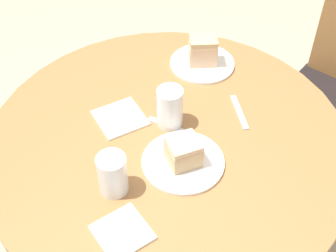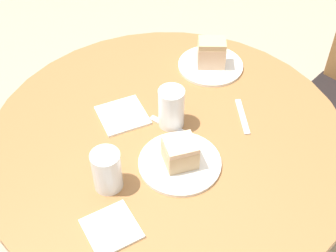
{
  "view_description": "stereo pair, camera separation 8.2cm",
  "coord_description": "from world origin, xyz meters",
  "px_view_note": "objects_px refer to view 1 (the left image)",
  "views": [
    {
      "loc": [
        0.7,
        -0.67,
        1.78
      ],
      "look_at": [
        0.0,
        0.0,
        0.81
      ],
      "focal_mm": 50.0,
      "sensor_mm": 36.0,
      "label": 1
    },
    {
      "loc": [
        0.76,
        -0.61,
        1.78
      ],
      "look_at": [
        0.0,
        0.0,
        0.81
      ],
      "focal_mm": 50.0,
      "sensor_mm": 36.0,
      "label": 2
    }
  ],
  "objects_px": {
    "cake_slice_far": "(203,51)",
    "glass_lemonade": "(170,110)",
    "plate_near": "(183,162)",
    "glass_water": "(113,176)",
    "cake_slice_near": "(183,152)",
    "plate_far": "(202,63)"
  },
  "relations": [
    {
      "from": "cake_slice_near",
      "to": "glass_water",
      "type": "bearing_deg",
      "value": -107.87
    },
    {
      "from": "plate_near",
      "to": "glass_lemonade",
      "type": "relative_size",
      "value": 1.79
    },
    {
      "from": "plate_near",
      "to": "glass_water",
      "type": "xyz_separation_m",
      "value": [
        -0.06,
        -0.2,
        0.05
      ]
    },
    {
      "from": "cake_slice_near",
      "to": "cake_slice_far",
      "type": "distance_m",
      "value": 0.46
    },
    {
      "from": "glass_lemonade",
      "to": "glass_water",
      "type": "xyz_separation_m",
      "value": [
        0.08,
        -0.28,
        -0.0
      ]
    },
    {
      "from": "glass_water",
      "to": "cake_slice_far",
      "type": "bearing_deg",
      "value": 110.48
    },
    {
      "from": "plate_far",
      "to": "glass_water",
      "type": "bearing_deg",
      "value": -69.52
    },
    {
      "from": "plate_near",
      "to": "plate_far",
      "type": "bearing_deg",
      "value": 126.78
    },
    {
      "from": "glass_lemonade",
      "to": "glass_water",
      "type": "relative_size",
      "value": 1.07
    },
    {
      "from": "plate_near",
      "to": "cake_slice_far",
      "type": "distance_m",
      "value": 0.46
    },
    {
      "from": "plate_far",
      "to": "glass_lemonade",
      "type": "height_order",
      "value": "glass_lemonade"
    },
    {
      "from": "cake_slice_near",
      "to": "glass_lemonade",
      "type": "distance_m",
      "value": 0.17
    },
    {
      "from": "cake_slice_far",
      "to": "glass_lemonade",
      "type": "distance_m",
      "value": 0.31
    },
    {
      "from": "plate_near",
      "to": "glass_water",
      "type": "distance_m",
      "value": 0.21
    },
    {
      "from": "glass_lemonade",
      "to": "glass_water",
      "type": "height_order",
      "value": "glass_lemonade"
    },
    {
      "from": "plate_near",
      "to": "glass_water",
      "type": "bearing_deg",
      "value": -107.87
    },
    {
      "from": "cake_slice_near",
      "to": "plate_near",
      "type": "bearing_deg",
      "value": 0.0
    },
    {
      "from": "cake_slice_far",
      "to": "glass_lemonade",
      "type": "bearing_deg",
      "value": -64.9
    },
    {
      "from": "cake_slice_far",
      "to": "glass_water",
      "type": "relative_size",
      "value": 0.95
    },
    {
      "from": "plate_near",
      "to": "cake_slice_near",
      "type": "distance_m",
      "value": 0.04
    },
    {
      "from": "plate_near",
      "to": "plate_far",
      "type": "relative_size",
      "value": 1.04
    },
    {
      "from": "plate_near",
      "to": "glass_lemonade",
      "type": "xyz_separation_m",
      "value": [
        -0.14,
        0.08,
        0.05
      ]
    }
  ]
}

